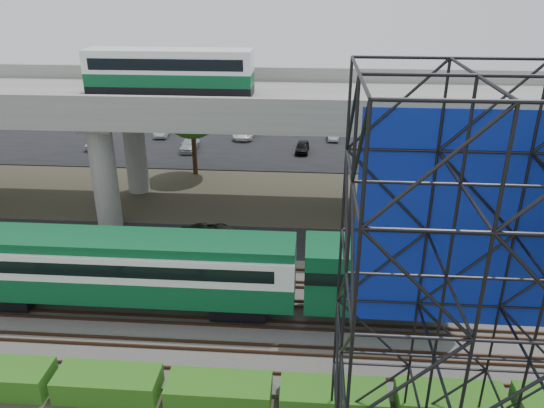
{
  "coord_description": "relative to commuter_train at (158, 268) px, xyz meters",
  "views": [
    {
      "loc": [
        4.68,
        -22.1,
        17.44
      ],
      "look_at": [
        2.56,
        6.0,
        5.05
      ],
      "focal_mm": 35.0,
      "sensor_mm": 36.0,
      "label": 1
    }
  ],
  "objects": [
    {
      "name": "ground",
      "position": [
        3.29,
        -2.0,
        -2.88
      ],
      "size": [
        140.0,
        140.0,
        0.0
      ],
      "primitive_type": "plane",
      "color": "#474233",
      "rests_on": "ground"
    },
    {
      "name": "ballast_bed",
      "position": [
        3.29,
        0.0,
        -2.78
      ],
      "size": [
        90.0,
        12.0,
        0.2
      ],
      "primitive_type": "cube",
      "color": "slate",
      "rests_on": "ground"
    },
    {
      "name": "service_road",
      "position": [
        3.29,
        8.5,
        -2.84
      ],
      "size": [
        90.0,
        5.0,
        0.08
      ],
      "primitive_type": "cube",
      "color": "black",
      "rests_on": "ground"
    },
    {
      "name": "parking_lot",
      "position": [
        3.29,
        32.0,
        -2.84
      ],
      "size": [
        90.0,
        18.0,
        0.08
      ],
      "primitive_type": "cube",
      "color": "black",
      "rests_on": "ground"
    },
    {
      "name": "harbor_water",
      "position": [
        3.29,
        54.0,
        -2.87
      ],
      "size": [
        140.0,
        40.0,
        0.03
      ],
      "primitive_type": "cube",
      "color": "#3F5C68",
      "rests_on": "ground"
    },
    {
      "name": "rail_tracks",
      "position": [
        3.29,
        -0.0,
        -2.6
      ],
      "size": [
        90.0,
        9.52,
        0.16
      ],
      "color": "#472D1E",
      "rests_on": "ballast_bed"
    },
    {
      "name": "commuter_train",
      "position": [
        0.0,
        0.0,
        0.0
      ],
      "size": [
        29.3,
        3.06,
        4.3
      ],
      "color": "black",
      "rests_on": "rail_tracks"
    },
    {
      "name": "overpass",
      "position": [
        2.88,
        14.0,
        5.33
      ],
      "size": [
        80.0,
        12.0,
        12.4
      ],
      "color": "#9E9B93",
      "rests_on": "ground"
    },
    {
      "name": "scaffold_tower",
      "position": [
        13.7,
        -9.98,
        4.59
      ],
      "size": [
        9.36,
        6.36,
        15.0
      ],
      "color": "black",
      "rests_on": "ground"
    },
    {
      "name": "hedge_strip",
      "position": [
        4.29,
        -6.3,
        -2.32
      ],
      "size": [
        34.6,
        1.8,
        1.2
      ],
      "color": "#2C5F15",
      "rests_on": "ground"
    },
    {
      "name": "trees",
      "position": [
        -1.38,
        14.17,
        2.69
      ],
      "size": [
        40.94,
        16.94,
        7.69
      ],
      "color": "#382314",
      "rests_on": "ground"
    },
    {
      "name": "suv",
      "position": [
        0.68,
        8.36,
        -2.17
      ],
      "size": [
        5.03,
        3.64,
        1.27
      ],
      "primitive_type": "imported",
      "rotation": [
        0.0,
        0.0,
        1.95
      ],
      "color": "black",
      "rests_on": "service_road"
    },
    {
      "name": "parked_cars",
      "position": [
        3.36,
        31.86,
        -2.19
      ],
      "size": [
        35.58,
        9.56,
        1.28
      ],
      "color": "white",
      "rests_on": "parking_lot"
    }
  ]
}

